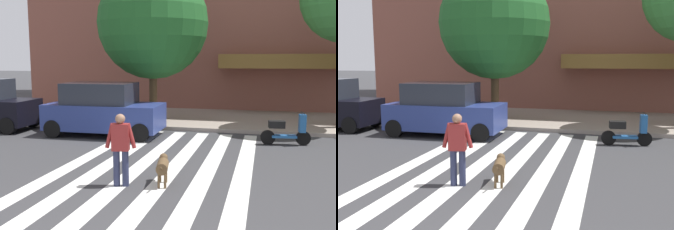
% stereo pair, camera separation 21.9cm
% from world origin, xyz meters
% --- Properties ---
extents(ground_plane, '(160.00, 160.00, 0.00)m').
position_xyz_m(ground_plane, '(0.00, 5.93, 0.00)').
color(ground_plane, '#353538').
extents(sidewalk_far, '(80.00, 6.00, 0.15)m').
position_xyz_m(sidewalk_far, '(0.00, 14.85, 0.07)').
color(sidewalk_far, gray).
rests_on(sidewalk_far, ground_plane).
extents(crosswalk_stripes, '(4.95, 11.25, 0.01)m').
position_xyz_m(crosswalk_stripes, '(-0.42, 5.93, 0.00)').
color(crosswalk_stripes, silver).
rests_on(crosswalk_stripes, ground_plane).
extents(parked_car_behind_first, '(4.32, 2.10, 1.97)m').
position_xyz_m(parked_car_behind_first, '(-3.55, 10.31, 0.96)').
color(parked_car_behind_first, navy).
rests_on(parked_car_behind_first, ground_plane).
extents(parked_scooter, '(1.63, 0.54, 1.11)m').
position_xyz_m(parked_scooter, '(3.01, 10.22, 0.48)').
color(parked_scooter, black).
rests_on(parked_scooter, ground_plane).
extents(street_tree_nearest, '(4.67, 4.67, 6.52)m').
position_xyz_m(street_tree_nearest, '(-2.36, 12.87, 4.33)').
color(street_tree_nearest, '#4C3823').
rests_on(street_tree_nearest, sidewalk_far).
extents(pedestrian_dog_walker, '(0.71, 0.31, 1.64)m').
position_xyz_m(pedestrian_dog_walker, '(-0.77, 4.90, 0.93)').
color(pedestrian_dog_walker, '#282D4C').
rests_on(pedestrian_dog_walker, ground_plane).
extents(dog_on_leash, '(0.38, 1.00, 0.65)m').
position_xyz_m(dog_on_leash, '(0.11, 5.21, 0.44)').
color(dog_on_leash, brown).
rests_on(dog_on_leash, ground_plane).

